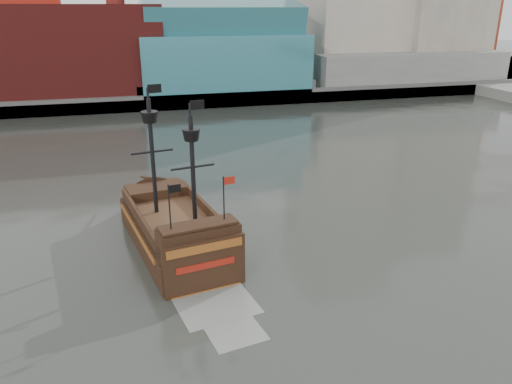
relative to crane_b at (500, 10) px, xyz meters
name	(u,v)px	position (x,y,z in m)	size (l,w,h in m)	color
ground	(302,313)	(-88.23, -92.00, -15.57)	(400.00, 400.00, 0.00)	#262924
promenade_far	(158,80)	(-88.23, 0.00, -14.57)	(220.00, 60.00, 2.00)	slate
seawall	(174,102)	(-88.23, -29.50, -14.27)	(220.00, 1.00, 2.60)	#4C4C49
crane_b	(500,10)	(0.00, 0.00, 0.00)	(19.10, 4.00, 26.25)	slate
pirate_ship	(176,235)	(-94.23, -81.86, -14.43)	(7.72, 17.46, 12.62)	black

